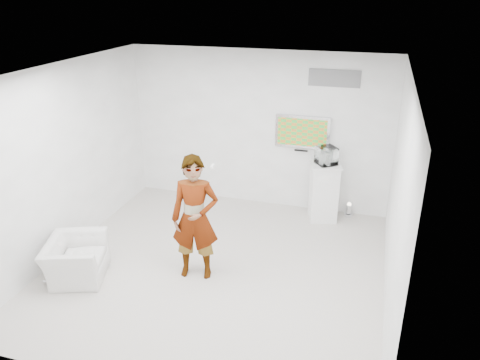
{
  "coord_description": "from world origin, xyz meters",
  "views": [
    {
      "loc": [
        2.1,
        -5.8,
        4.06
      ],
      "look_at": [
        0.2,
        0.6,
        1.25
      ],
      "focal_mm": 35.0,
      "sensor_mm": 36.0,
      "label": 1
    }
  ],
  "objects_px": {
    "tv": "(302,132)",
    "armchair": "(76,259)",
    "pedestal": "(324,192)",
    "person": "(195,218)",
    "floor_uplight": "(349,210)"
  },
  "relations": [
    {
      "from": "tv",
      "to": "person",
      "type": "bearing_deg",
      "value": -111.8
    },
    {
      "from": "tv",
      "to": "armchair",
      "type": "distance_m",
      "value": 4.46
    },
    {
      "from": "armchair",
      "to": "pedestal",
      "type": "height_order",
      "value": "pedestal"
    },
    {
      "from": "person",
      "to": "pedestal",
      "type": "distance_m",
      "value": 2.87
    },
    {
      "from": "armchair",
      "to": "floor_uplight",
      "type": "height_order",
      "value": "armchair"
    },
    {
      "from": "floor_uplight",
      "to": "pedestal",
      "type": "bearing_deg",
      "value": -153.81
    },
    {
      "from": "tv",
      "to": "person",
      "type": "distance_m",
      "value": 2.96
    },
    {
      "from": "person",
      "to": "armchair",
      "type": "bearing_deg",
      "value": -172.74
    },
    {
      "from": "person",
      "to": "floor_uplight",
      "type": "xyz_separation_m",
      "value": [
        2.04,
        2.6,
        -0.81
      ]
    },
    {
      "from": "armchair",
      "to": "pedestal",
      "type": "relative_size",
      "value": 0.84
    },
    {
      "from": "person",
      "to": "armchair",
      "type": "height_order",
      "value": "person"
    },
    {
      "from": "person",
      "to": "pedestal",
      "type": "height_order",
      "value": "person"
    },
    {
      "from": "floor_uplight",
      "to": "person",
      "type": "bearing_deg",
      "value": -128.22
    },
    {
      "from": "armchair",
      "to": "pedestal",
      "type": "xyz_separation_m",
      "value": [
        3.27,
        2.94,
        0.25
      ]
    },
    {
      "from": "armchair",
      "to": "pedestal",
      "type": "distance_m",
      "value": 4.41
    }
  ]
}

